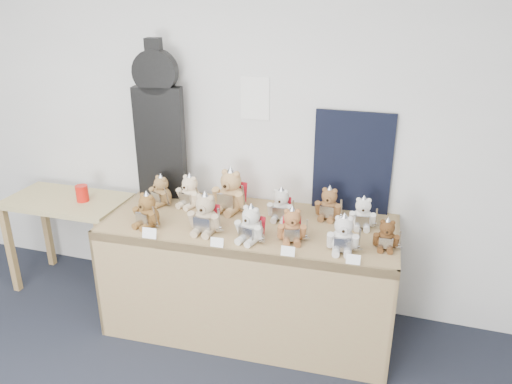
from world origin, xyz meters
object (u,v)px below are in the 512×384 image
(teddy_front_far_left, at_px, (147,211))
(teddy_front_end, at_px, (386,236))
(teddy_front_centre, at_px, (251,225))
(teddy_front_far_right, at_px, (343,235))
(guitar_case, at_px, (159,123))
(teddy_back_centre_left, at_px, (231,192))
(teddy_back_end, at_px, (363,214))
(teddy_front_left, at_px, (205,215))
(red_cup, at_px, (82,193))
(teddy_front_right, at_px, (292,226))
(display_table, at_px, (247,250))
(teddy_back_far_left, at_px, (161,191))
(teddy_back_left, at_px, (190,192))
(teddy_back_right, at_px, (329,204))
(side_table, at_px, (68,214))
(teddy_back_centre_right, at_px, (281,206))

(teddy_front_far_left, relative_size, teddy_front_end, 1.21)
(teddy_front_centre, distance_m, teddy_front_far_right, 0.57)
(guitar_case, bearing_deg, teddy_back_centre_left, -19.81)
(teddy_front_far_right, distance_m, teddy_back_end, 0.37)
(teddy_front_far_left, xyz_separation_m, teddy_back_end, (1.35, 0.41, -0.01))
(teddy_front_centre, height_order, teddy_back_centre_left, teddy_back_centre_left)
(teddy_front_left, distance_m, teddy_front_centre, 0.32)
(red_cup, distance_m, teddy_front_right, 1.72)
(display_table, bearing_deg, teddy_front_left, -151.61)
(teddy_front_left, bearing_deg, teddy_front_end, 5.62)
(teddy_front_far_left, distance_m, teddy_front_centre, 0.72)
(red_cup, xyz_separation_m, teddy_back_centre_left, (1.18, 0.08, 0.12))
(teddy_front_far_left, relative_size, teddy_back_far_left, 1.06)
(teddy_front_right, bearing_deg, teddy_front_far_left, 170.14)
(teddy_back_left, xyz_separation_m, teddy_back_right, (0.99, 0.10, -0.01))
(teddy_front_centre, relative_size, teddy_back_right, 1.06)
(display_table, height_order, teddy_back_left, teddy_back_left)
(teddy_front_left, height_order, teddy_back_centre_left, teddy_back_centre_left)
(teddy_back_far_left, bearing_deg, guitar_case, 133.57)
(teddy_front_left, distance_m, teddy_back_centre_left, 0.37)
(guitar_case, bearing_deg, side_table, -175.96)
(teddy_front_end, relative_size, teddy_back_far_left, 0.87)
(side_table, xyz_separation_m, teddy_front_left, (1.30, -0.28, 0.29))
(teddy_back_right, xyz_separation_m, teddy_back_end, (0.24, -0.08, -0.01))
(teddy_back_right, bearing_deg, side_table, -172.01)
(side_table, bearing_deg, teddy_front_far_left, -20.47)
(side_table, height_order, teddy_front_left, teddy_front_left)
(teddy_front_centre, bearing_deg, teddy_front_far_left, -164.96)
(red_cup, relative_size, teddy_front_right, 0.51)
(teddy_back_left, height_order, teddy_back_right, teddy_back_left)
(teddy_back_centre_left, distance_m, teddy_back_right, 0.69)
(teddy_front_end, relative_size, teddy_back_centre_right, 0.86)
(teddy_back_centre_left, bearing_deg, display_table, -39.08)
(teddy_front_centre, height_order, teddy_back_centre_right, teddy_front_centre)
(teddy_front_centre, bearing_deg, display_table, 130.76)
(teddy_front_far_right, relative_size, teddy_back_centre_left, 0.76)
(side_table, xyz_separation_m, teddy_front_far_left, (0.90, -0.32, 0.28))
(red_cup, distance_m, teddy_front_far_left, 0.82)
(teddy_front_centre, distance_m, teddy_back_end, 0.76)
(guitar_case, height_order, teddy_front_end, guitar_case)
(teddy_front_far_left, bearing_deg, teddy_front_left, 19.79)
(teddy_back_left, bearing_deg, red_cup, -160.99)
(teddy_front_left, relative_size, teddy_back_left, 1.12)
(teddy_back_centre_left, xyz_separation_m, teddy_back_far_left, (-0.52, -0.05, -0.04))
(teddy_front_far_left, bearing_deg, teddy_back_right, 38.02)
(teddy_back_right, relative_size, teddy_back_end, 1.05)
(display_table, distance_m, teddy_front_end, 0.93)
(teddy_front_centre, distance_m, teddy_back_left, 0.70)
(teddy_front_far_left, height_order, teddy_back_far_left, teddy_front_far_left)
(teddy_back_centre_left, bearing_deg, teddy_front_centre, -44.66)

